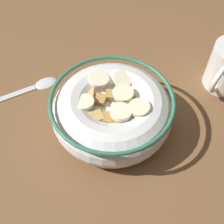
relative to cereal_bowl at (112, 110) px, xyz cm
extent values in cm
cube|color=brown|center=(0.00, -0.01, -4.44)|extent=(94.61, 94.61, 2.00)
cylinder|color=white|center=(0.00, -0.01, -3.14)|extent=(10.02, 10.02, 0.60)
torus|color=white|center=(0.00, -0.01, -0.27)|extent=(18.22, 18.22, 6.33)
torus|color=#337259|center=(0.00, -0.01, 2.59)|extent=(18.27, 18.27, 0.60)
cylinder|color=white|center=(0.00, -0.01, 0.95)|extent=(14.42, 14.42, 0.40)
cube|color=#AD7F42|center=(5.48, 1.09, 1.53)|extent=(2.27, 2.30, 0.94)
cube|color=tan|center=(-4.07, 4.73, 1.71)|extent=(2.53, 2.53, 0.86)
cube|color=tan|center=(1.15, -3.78, 1.73)|extent=(2.58, 2.59, 1.00)
cube|color=tan|center=(-3.44, -3.20, 1.52)|extent=(2.48, 2.50, 0.98)
cube|color=#AD7F42|center=(2.20, 2.96, 1.49)|extent=(2.52, 2.49, 1.01)
cube|color=#AD7F42|center=(0.61, -1.89, 1.56)|extent=(2.42, 2.44, 0.93)
cube|color=#B78947|center=(-6.17, -1.11, 1.62)|extent=(1.93, 1.85, 1.01)
cube|color=#AD7F42|center=(-1.24, 3.52, 1.69)|extent=(2.38, 2.39, 0.88)
cube|color=tan|center=(0.41, 3.44, 1.62)|extent=(1.99, 1.95, 0.91)
cube|color=#AD7F42|center=(5.31, 3.01, 1.56)|extent=(2.56, 2.56, 0.88)
cube|color=#AD7F42|center=(2.29, 1.17, 1.52)|extent=(2.43, 2.42, 0.82)
cube|color=#B78947|center=(-1.11, 5.48, 1.65)|extent=(1.87, 1.90, 0.89)
cube|color=#AD7F42|center=(-1.15, -1.14, 1.64)|extent=(2.54, 2.54, 0.89)
cube|color=#B78947|center=(-3.75, 1.75, 1.59)|extent=(2.57, 2.55, 1.03)
cube|color=#B78947|center=(3.55, -2.24, 1.73)|extent=(2.55, 2.55, 0.88)
cube|color=tan|center=(3.32, -0.34, 1.69)|extent=(2.44, 2.40, 0.99)
cube|color=tan|center=(3.27, -3.91, 1.68)|extent=(2.03, 2.07, 0.90)
cylinder|color=#F9EFC6|center=(-1.68, -4.22, 2.51)|extent=(3.97, 4.01, 0.95)
cylinder|color=#F9EFC6|center=(3.02, -2.78, 2.35)|extent=(4.22, 4.23, 1.01)
cylinder|color=#F9EFC6|center=(-4.22, -1.50, 2.50)|extent=(4.30, 4.32, 1.29)
cylinder|color=#F9EFC6|center=(0.92, 2.48, 2.74)|extent=(4.26, 4.28, 0.77)
cylinder|color=#F4EABC|center=(-1.76, 0.56, 2.84)|extent=(3.37, 3.34, 0.78)
cylinder|color=#F4EABC|center=(-1.28, 3.92, 2.83)|extent=(4.02, 4.02, 0.98)
ellipsoid|color=silver|center=(1.56, -14.58, -3.04)|extent=(4.68, 3.91, 0.80)
cube|color=silver|center=(8.98, -17.29, -3.26)|extent=(11.43, 5.00, 0.36)
torus|color=white|center=(-16.20, 8.89, 0.50)|extent=(5.21, 0.80, 5.21)
camera|label=1|loc=(18.84, 17.07, 33.63)|focal=44.87mm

